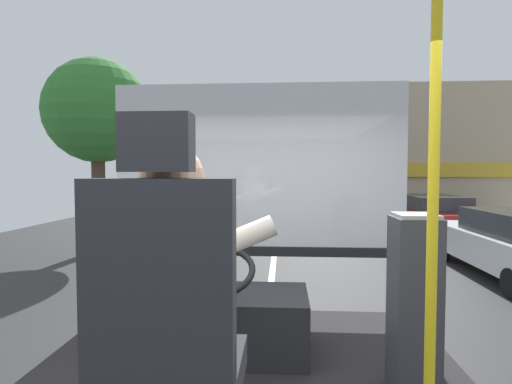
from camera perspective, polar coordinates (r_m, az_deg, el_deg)
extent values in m
cube|color=#2B2B2B|center=(10.87, 2.69, -7.82)|extent=(18.00, 44.00, 0.05)
cube|color=silver|center=(10.86, 2.69, -7.67)|extent=(0.12, 39.60, 0.00)
cube|color=#28282D|center=(1.66, -11.15, -23.79)|extent=(0.48, 0.48, 0.12)
cube|color=#28282D|center=(1.34, -13.46, -12.35)|extent=(0.48, 0.10, 0.66)
cube|color=#28282D|center=(1.30, -13.68, 6.70)|extent=(0.22, 0.10, 0.18)
cylinder|color=#332D28|center=(1.73, -6.71, -17.83)|extent=(0.14, 0.52, 0.14)
cylinder|color=#332D28|center=(1.77, -12.73, -17.39)|extent=(0.14, 0.52, 0.14)
cylinder|color=silver|center=(1.51, -11.58, -12.63)|extent=(0.33, 0.33, 0.56)
cube|color=#70934C|center=(1.65, -10.00, -8.83)|extent=(0.06, 0.01, 0.35)
sphere|color=tan|center=(1.45, -11.73, 2.10)|extent=(0.23, 0.23, 0.23)
cylinder|color=silver|center=(1.69, -5.75, -7.94)|extent=(0.52, 0.19, 0.27)
cylinder|color=silver|center=(1.74, -13.10, -7.68)|extent=(0.52, 0.19, 0.27)
cube|color=black|center=(2.84, -4.50, -17.68)|extent=(1.10, 0.56, 0.40)
cylinder|color=black|center=(2.42, -5.76, -14.24)|extent=(0.07, 0.20, 0.36)
torus|color=black|center=(2.31, -6.08, -10.84)|extent=(0.48, 0.45, 0.22)
cylinder|color=black|center=(2.31, -6.08, -10.84)|extent=(0.13, 0.13, 0.08)
cylinder|color=yellow|center=(1.81, 23.46, -3.05)|extent=(0.04, 0.04, 2.03)
cube|color=#333338|center=(2.43, 21.18, -14.53)|extent=(0.23, 0.27, 0.95)
cube|color=#9E9993|center=(2.34, 21.39, -3.08)|extent=(0.21, 0.24, 0.02)
cube|color=silver|center=(3.51, 0.36, 3.74)|extent=(2.50, 0.01, 1.40)
cube|color=black|center=(3.57, 0.35, -8.21)|extent=(2.50, 0.08, 0.08)
cylinder|color=#4C3828|center=(10.91, -21.11, -0.79)|extent=(0.33, 0.33, 2.66)
sphere|color=#30742D|center=(11.00, -21.32, 10.53)|extent=(2.56, 2.56, 2.56)
cube|color=tan|center=(20.58, 18.54, 5.22)|extent=(10.48, 4.15, 5.79)
cube|color=gold|center=(18.50, 20.18, 2.92)|extent=(10.06, 0.12, 0.60)
cylinder|color=black|center=(10.11, 24.76, -7.38)|extent=(0.14, 0.47, 0.47)
cylinder|color=black|center=(7.67, 32.16, -10.76)|extent=(0.14, 0.47, 0.47)
cube|color=maroon|center=(14.32, 23.03, -3.27)|extent=(1.87, 4.48, 0.57)
cube|color=#282D33|center=(14.02, 23.43, -1.34)|extent=(1.54, 2.46, 0.44)
cylinder|color=black|center=(15.95, 24.40, -3.73)|extent=(0.14, 0.47, 0.47)
cylinder|color=black|center=(15.41, 18.18, -3.83)|extent=(0.14, 0.47, 0.47)
cylinder|color=black|center=(13.40, 28.58, -5.02)|extent=(0.14, 0.47, 0.47)
cylinder|color=black|center=(12.76, 21.27, -5.24)|extent=(0.14, 0.47, 0.47)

